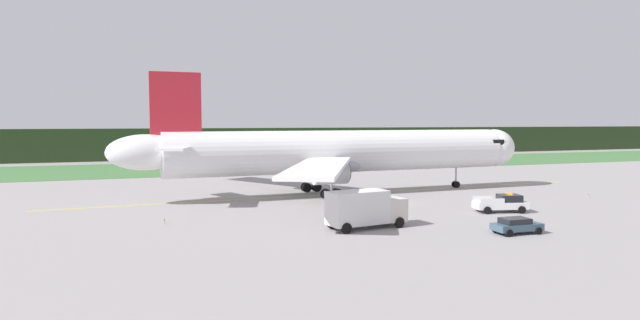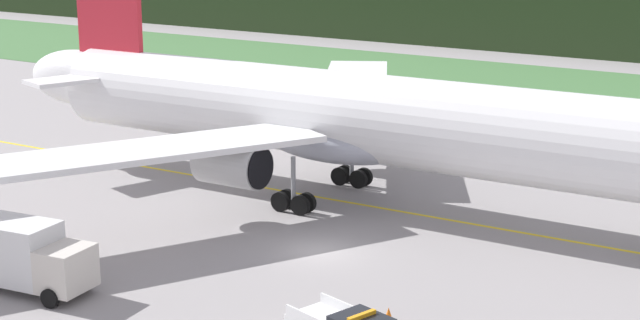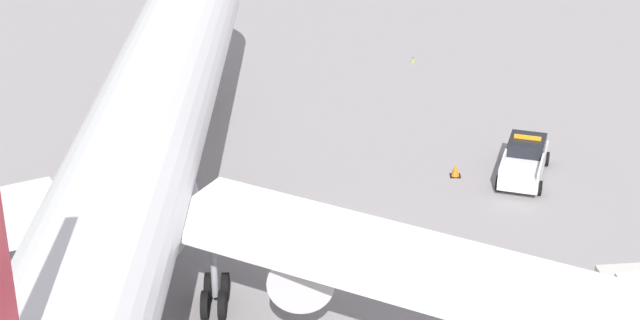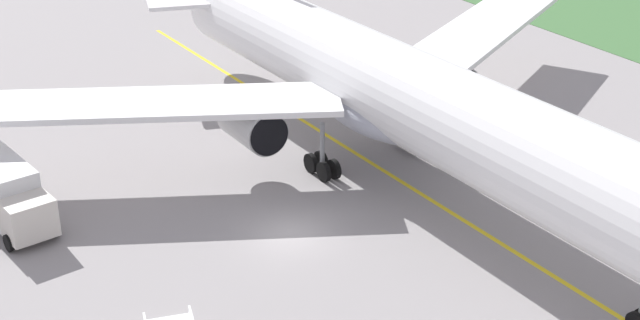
{
  "view_description": "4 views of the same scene",
  "coord_description": "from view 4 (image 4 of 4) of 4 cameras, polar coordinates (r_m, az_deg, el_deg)",
  "views": [
    {
      "loc": [
        -27.37,
        -53.2,
        9.18
      ],
      "look_at": [
        -5.01,
        9.37,
        4.31
      ],
      "focal_mm": 29.74,
      "sensor_mm": 36.0,
      "label": 1
    },
    {
      "loc": [
        26.87,
        -39.74,
        16.92
      ],
      "look_at": [
        0.67,
        -0.85,
        5.18
      ],
      "focal_mm": 54.56,
      "sensor_mm": 36.0,
      "label": 2
    },
    {
      "loc": [
        -41.74,
        -0.86,
        24.49
      ],
      "look_at": [
        4.0,
        0.99,
        2.54
      ],
      "focal_mm": 59.17,
      "sensor_mm": 36.0,
      "label": 3
    },
    {
      "loc": [
        35.57,
        -19.14,
        23.17
      ],
      "look_at": [
        2.22,
        0.48,
        5.03
      ],
      "focal_mm": 50.23,
      "sensor_mm": 36.0,
      "label": 4
    }
  ],
  "objects": [
    {
      "name": "taxiway_centerline_main",
      "position": [
        52.09,
        5.24,
        -1.4
      ],
      "size": [
        71.22,
        2.82,
        0.01
      ],
      "primitive_type": "cube",
      "rotation": [
        0.0,
        0.0,
        0.04
      ],
      "color": "yellow",
      "rests_on": "ground"
    },
    {
      "name": "catering_truck",
      "position": [
        49.61,
        -19.32,
        -1.99
      ],
      "size": [
        7.34,
        3.56,
        3.43
      ],
      "color": "beige",
      "rests_on": "ground"
    },
    {
      "name": "ground",
      "position": [
        46.56,
        -1.9,
        -4.74
      ],
      "size": [
        320.0,
        320.0,
        0.0
      ],
      "primitive_type": "plane",
      "color": "gray"
    },
    {
      "name": "airliner",
      "position": [
        50.43,
        5.04,
        4.22
      ],
      "size": [
        54.41,
        48.27,
        14.62
      ],
      "color": "white",
      "rests_on": "ground"
    },
    {
      "name": "taxiway_edge_light_west",
      "position": [
        66.19,
        -15.67,
        3.87
      ],
      "size": [
        0.12,
        0.12,
        0.42
      ],
      "color": "yellow",
      "rests_on": "ground"
    }
  ]
}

